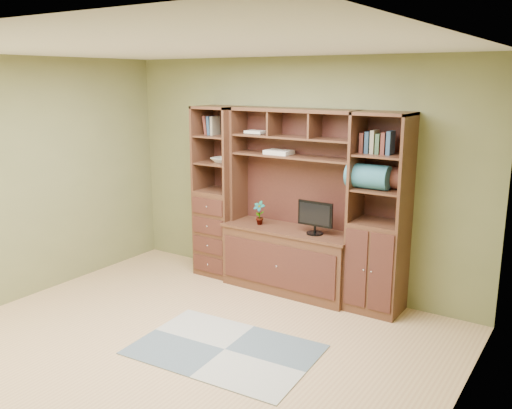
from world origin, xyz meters
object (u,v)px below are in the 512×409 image
Objects in this scene: center_hutch at (289,203)px; monitor at (315,212)px; left_tower at (219,192)px; right_tower at (379,215)px.

center_hutch reaches higher than monitor.
center_hutch is 4.14× the size of monitor.
left_tower is 2.02m from right_tower.
center_hutch is 1.03m from right_tower.
center_hutch and left_tower have the same top height.
monitor is at bearing -3.20° from left_tower.
left_tower is 1.35m from monitor.
left_tower is at bearing 177.71° from center_hutch.
left_tower is 4.14× the size of monitor.
right_tower is at bearing 0.00° from left_tower.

